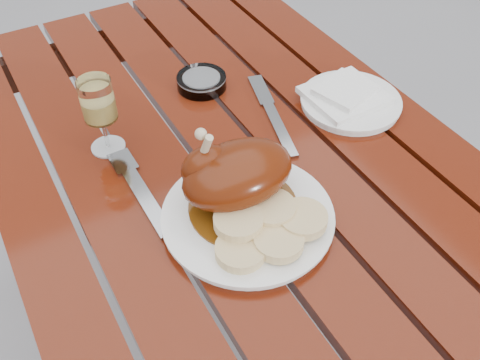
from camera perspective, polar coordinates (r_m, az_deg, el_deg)
name	(u,v)px	position (r m, az deg, el deg)	size (l,w,h in m)	color
ground	(228,341)	(1.59, -1.34, -16.84)	(60.00, 60.00, 0.00)	slate
table	(225,264)	(1.27, -1.63, -8.91)	(0.80, 1.20, 0.75)	#641D0B
dinner_plate	(248,217)	(0.85, 0.83, -3.99)	(0.27, 0.27, 0.02)	white
roast_duck	(234,174)	(0.83, -0.68, 0.60)	(0.19, 0.18, 0.13)	#5C300A
bread_dumplings	(267,228)	(0.80, 2.85, -5.08)	(0.18, 0.13, 0.03)	#E0C388
wine_glass	(101,116)	(0.96, -14.59, 6.60)	(0.06, 0.06, 0.15)	#EFD36C
side_plate	(351,102)	(1.09, 11.71, 8.16)	(0.20, 0.20, 0.02)	white
napkin	(344,95)	(1.09, 11.07, 8.89)	(0.14, 0.13, 0.01)	white
ashtray	(202,82)	(1.12, -4.12, 10.42)	(0.10, 0.10, 0.03)	#B2B7BC
fork	(143,195)	(0.90, -10.31, -1.58)	(0.02, 0.20, 0.01)	gray
knife	(275,120)	(1.04, 3.76, 6.44)	(0.02, 0.22, 0.01)	gray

